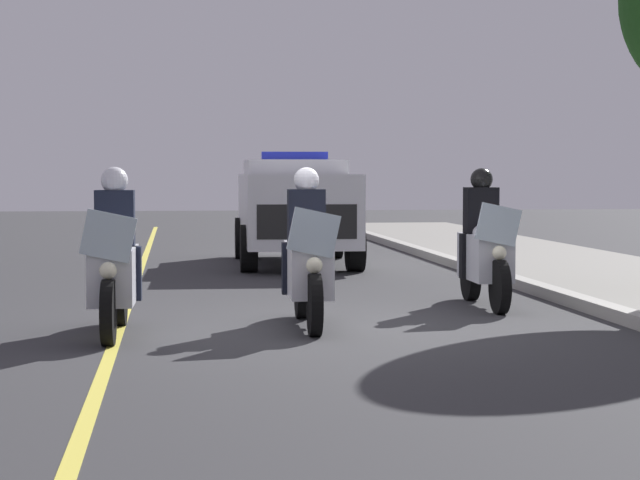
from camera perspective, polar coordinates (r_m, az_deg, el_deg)
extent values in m
plane|color=#333335|center=(12.45, 0.40, -4.32)|extent=(80.00, 80.00, 0.00)
cube|color=#9E9B93|center=(13.28, 14.71, -3.62)|extent=(48.00, 0.24, 0.15)
cube|color=#E0D14C|center=(12.36, -9.90, -4.41)|extent=(48.00, 0.12, 0.01)
cylinder|color=black|center=(11.25, -10.40, -3.55)|extent=(0.64, 0.14, 0.64)
cylinder|color=black|center=(12.74, -9.86, -2.75)|extent=(0.64, 0.16, 0.64)
cube|color=silver|center=(11.94, -10.13, -1.70)|extent=(1.21, 0.47, 0.56)
ellipsoid|color=silver|center=(11.87, -10.17, -0.28)|extent=(0.57, 0.33, 0.24)
cube|color=silver|center=(11.29, -10.40, 0.20)|extent=(0.07, 0.56, 0.53)
sphere|color=#F9F4CC|center=(11.25, -10.40, -1.50)|extent=(0.17, 0.17, 0.17)
sphere|color=red|center=(11.43, -11.14, -0.12)|extent=(0.09, 0.09, 0.09)
sphere|color=#1933F2|center=(11.41, -9.54, -0.12)|extent=(0.09, 0.09, 0.09)
cube|color=black|center=(12.14, -10.08, 1.03)|extent=(0.29, 0.41, 0.60)
cube|color=black|center=(12.10, -9.13, -1.63)|extent=(0.18, 0.14, 0.56)
cube|color=black|center=(12.13, -11.02, -1.64)|extent=(0.18, 0.14, 0.56)
sphere|color=silver|center=(12.11, -10.10, 2.91)|extent=(0.28, 0.28, 0.28)
cylinder|color=black|center=(11.72, -0.26, -3.22)|extent=(0.64, 0.14, 0.64)
cylinder|color=black|center=(13.20, -0.89, -2.49)|extent=(0.64, 0.16, 0.64)
cube|color=white|center=(12.41, -0.59, -1.47)|extent=(1.21, 0.47, 0.56)
ellipsoid|color=white|center=(12.34, -0.57, -0.10)|extent=(0.57, 0.33, 0.24)
cube|color=silver|center=(11.76, -0.31, 0.37)|extent=(0.07, 0.56, 0.53)
sphere|color=#F9F4CC|center=(11.72, -0.28, -1.26)|extent=(0.17, 0.17, 0.17)
sphere|color=red|center=(11.88, -1.14, 0.06)|extent=(0.09, 0.09, 0.09)
sphere|color=#1933F2|center=(11.91, 0.40, 0.07)|extent=(0.09, 0.09, 0.09)
cube|color=black|center=(12.61, -0.68, 1.16)|extent=(0.29, 0.41, 0.60)
cube|color=black|center=(12.60, 0.25, -1.39)|extent=(0.18, 0.14, 0.56)
cube|color=black|center=(12.56, -1.57, -1.41)|extent=(0.18, 0.14, 0.56)
sphere|color=silver|center=(12.58, -0.68, 2.98)|extent=(0.28, 0.28, 0.28)
cylinder|color=black|center=(13.74, 8.86, -2.30)|extent=(0.64, 0.14, 0.64)
cylinder|color=black|center=(15.19, 7.43, -1.76)|extent=(0.64, 0.16, 0.64)
cube|color=silver|center=(14.42, 8.14, -0.84)|extent=(1.21, 0.47, 0.56)
ellipsoid|color=silver|center=(14.35, 8.20, 0.34)|extent=(0.57, 0.33, 0.24)
cube|color=silver|center=(13.78, 8.79, 0.76)|extent=(0.07, 0.56, 0.53)
sphere|color=#F9F4CC|center=(13.74, 8.84, -0.63)|extent=(0.17, 0.17, 0.17)
sphere|color=red|center=(13.87, 8.01, 0.49)|extent=(0.09, 0.09, 0.09)
sphere|color=#1933F2|center=(13.95, 9.28, 0.50)|extent=(0.09, 0.09, 0.09)
cube|color=black|center=(14.61, 7.94, 1.42)|extent=(0.29, 0.41, 0.60)
cube|color=black|center=(14.63, 8.74, -0.78)|extent=(0.18, 0.14, 0.56)
cube|color=black|center=(14.54, 7.21, -0.80)|extent=(0.18, 0.14, 0.56)
sphere|color=black|center=(14.59, 7.97, 2.98)|extent=(0.28, 0.28, 0.28)
cube|color=silver|center=(20.96, -1.25, 1.56)|extent=(4.94, 2.02, 1.24)
cube|color=silver|center=(21.25, -1.31, 3.47)|extent=(2.44, 1.81, 0.36)
cube|color=#2633D8|center=(21.05, -1.27, 4.18)|extent=(0.31, 1.21, 0.14)
cube|color=black|center=(18.58, -0.66, 0.91)|extent=(0.16, 1.62, 0.56)
cylinder|color=black|center=(19.54, 1.75, -0.38)|extent=(0.81, 0.30, 0.80)
cylinder|color=black|center=(19.39, -3.53, -0.42)|extent=(0.81, 0.30, 0.80)
cylinder|color=black|center=(22.62, 0.72, 0.11)|extent=(0.81, 0.30, 0.80)
cylinder|color=black|center=(22.48, -3.84, 0.09)|extent=(0.81, 0.30, 0.80)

